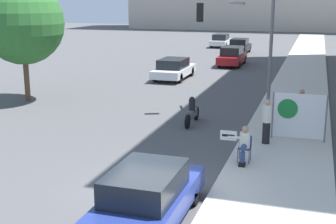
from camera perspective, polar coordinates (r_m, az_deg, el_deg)
The scene contains 14 objects.
ground_plane at distance 13.10m, azimuth -1.89°, elevation -10.39°, with size 160.00×160.00×0.00m, color #4F4F51.
sidewalk_curb at distance 26.79m, azimuth 15.42°, elevation 1.90°, with size 3.33×90.00×0.14m, color beige.
seated_protester at distance 15.33m, azimuth 9.21°, elevation -3.76°, with size 1.00×0.77×1.21m.
jogger_on_sidewalk at distance 17.40m, azimuth 11.94°, elevation -1.10°, with size 0.34×0.34×1.65m.
pedestrian_behind at distance 19.79m, azimuth 15.89°, elevation 0.41°, with size 0.34×0.34×1.63m.
protest_banner at distance 18.01m, azimuth 15.62°, elevation -0.47°, with size 1.97×0.06×1.78m.
traffic_light_pole at distance 22.19m, azimuth 9.15°, elevation 9.48°, with size 3.43×3.19×5.28m.
parked_car_curbside at distance 11.41m, azimuth -2.55°, elevation -10.23°, with size 1.79×4.36×1.44m.
car_on_road_nearest at distance 31.58m, azimuth 0.70°, elevation 5.31°, with size 1.89×4.63×1.39m.
car_on_road_midblock at distance 38.25m, azimuth 7.82°, elevation 6.76°, with size 1.74×4.64×1.53m.
car_on_road_distant at distance 46.81m, azimuth 8.70°, elevation 7.96°, with size 1.78×4.32×1.46m.
car_on_road_far_lane at distance 52.73m, azimuth 6.46°, elevation 8.65°, with size 1.77×4.21×1.42m.
motorcycle_on_road at distance 20.25m, azimuth 2.95°, elevation -0.02°, with size 0.28×2.10×1.23m.
street_tree_near_curb at distance 25.60m, azimuth -17.30°, elevation 10.28°, with size 4.26×4.26×6.20m.
Camera 1 is at (4.03, -11.24, 5.37)m, focal length 50.00 mm.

